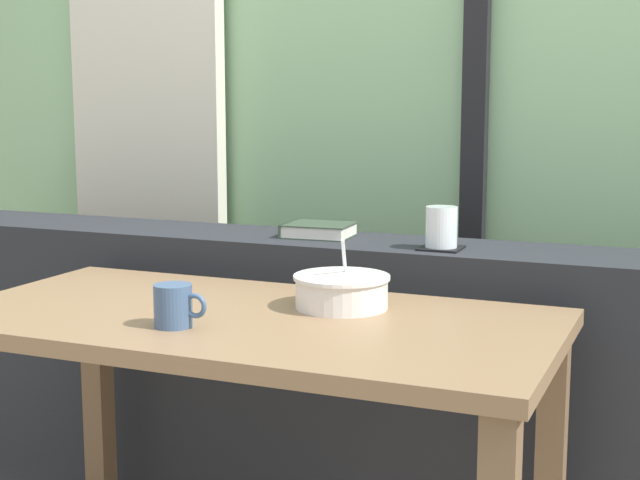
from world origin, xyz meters
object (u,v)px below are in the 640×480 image
breakfast_table (248,364)px  soup_bowl (342,291)px  juice_glass (441,228)px  closed_book (318,230)px  ceramic_mug (174,306)px  coaster_square (441,248)px

breakfast_table → soup_bowl: 0.25m
juice_glass → closed_book: juice_glass is taller
breakfast_table → juice_glass: size_ratio=12.91×
closed_book → ceramic_mug: (-0.01, -0.70, -0.06)m
ceramic_mug → coaster_square: bearing=59.9°
coaster_square → ceramic_mug: 0.73m
breakfast_table → closed_book: closed_book is taller
breakfast_table → ceramic_mug: size_ratio=11.32×
coaster_square → closed_book: (-0.35, 0.07, 0.01)m
breakfast_table → coaster_square: coaster_square is taller
breakfast_table → closed_book: 0.59m
ceramic_mug → breakfast_table: bearing=59.9°
closed_book → soup_bowl: 0.48m
juice_glass → ceramic_mug: juice_glass is taller
coaster_square → breakfast_table: bearing=-120.1°
juice_glass → breakfast_table: bearing=-120.1°
coaster_square → soup_bowl: bearing=-109.2°
soup_bowl → juice_glass: bearing=70.8°
breakfast_table → soup_bowl: soup_bowl is taller
breakfast_table → coaster_square: size_ratio=12.79×
soup_bowl → breakfast_table: bearing=-139.9°
juice_glass → ceramic_mug: size_ratio=0.88×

